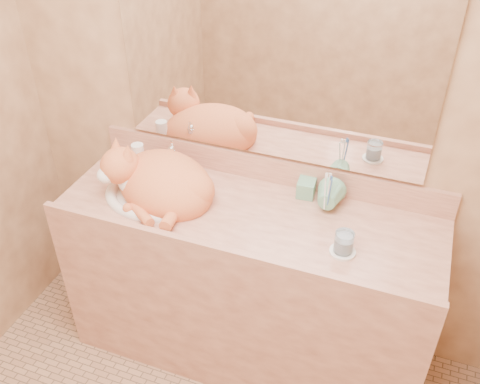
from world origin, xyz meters
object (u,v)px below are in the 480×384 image
at_px(water_glass, 344,242).
at_px(cat, 158,179).
at_px(soap_dispenser, 305,185).
at_px(sink_basin, 155,183).
at_px(toothbrush_cup, 326,204).
at_px(vanity_counter, 247,287).

bearing_deg(water_glass, cat, 174.03).
relative_size(soap_dispenser, water_glass, 1.95).
bearing_deg(water_glass, soap_dispenser, 129.72).
height_order(sink_basin, water_glass, sink_basin).
xyz_separation_m(sink_basin, cat, (0.01, 0.01, 0.01)).
distance_m(soap_dispenser, toothbrush_cup, 0.13).
xyz_separation_m(cat, toothbrush_cup, (0.70, 0.11, -0.03)).
height_order(vanity_counter, soap_dispenser, soap_dispenser).
relative_size(toothbrush_cup, water_glass, 1.42).
height_order(sink_basin, cat, cat).
xyz_separation_m(cat, soap_dispenser, (0.59, 0.18, -0.00)).
bearing_deg(sink_basin, cat, 46.52).
xyz_separation_m(vanity_counter, soap_dispenser, (0.19, 0.17, 0.51)).
relative_size(cat, water_glass, 5.54).
bearing_deg(sink_basin, water_glass, 4.26).
height_order(vanity_counter, toothbrush_cup, toothbrush_cup).
height_order(vanity_counter, sink_basin, sink_basin).
bearing_deg(vanity_counter, water_glass, -13.06).
height_order(vanity_counter, water_glass, water_glass).
height_order(sink_basin, toothbrush_cup, sink_basin).
bearing_deg(soap_dispenser, vanity_counter, -142.80).
relative_size(soap_dispenser, toothbrush_cup, 1.37).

